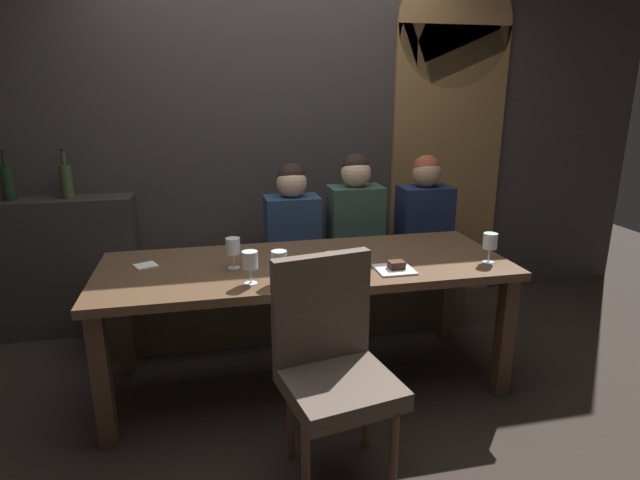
% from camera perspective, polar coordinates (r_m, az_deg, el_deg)
% --- Properties ---
extents(ground, '(9.00, 9.00, 0.00)m').
position_cam_1_polar(ground, '(3.15, -1.46, -15.31)').
color(ground, black).
extents(back_wall_tiled, '(6.00, 0.12, 3.00)m').
position_cam_1_polar(back_wall_tiled, '(3.89, -5.17, 14.02)').
color(back_wall_tiled, '#383330').
rests_on(back_wall_tiled, ground).
extents(arched_door, '(0.90, 0.05, 2.55)m').
position_cam_1_polar(arched_door, '(4.22, 13.91, 11.96)').
color(arched_door, olive).
rests_on(arched_door, ground).
extents(back_counter, '(1.10, 0.28, 0.95)m').
position_cam_1_polar(back_counter, '(4.00, -27.04, -2.64)').
color(back_counter, '#2F2B29').
rests_on(back_counter, ground).
extents(dining_table, '(2.20, 0.84, 0.74)m').
position_cam_1_polar(dining_table, '(2.86, -1.56, -4.11)').
color(dining_table, '#493422').
rests_on(dining_table, ground).
extents(banquette_bench, '(2.50, 0.44, 0.45)m').
position_cam_1_polar(banquette_bench, '(3.66, -3.60, -6.60)').
color(banquette_bench, '#4A3C2E').
rests_on(banquette_bench, ground).
extents(chair_near_side, '(0.51, 0.51, 0.98)m').
position_cam_1_polar(chair_near_side, '(2.25, 1.32, -12.67)').
color(chair_near_side, brown).
rests_on(chair_near_side, ground).
extents(diner_redhead, '(0.36, 0.24, 0.73)m').
position_cam_1_polar(diner_redhead, '(3.48, -3.06, 2.06)').
color(diner_redhead, navy).
rests_on(diner_redhead, banquette_bench).
extents(diner_bearded, '(0.36, 0.24, 0.79)m').
position_cam_1_polar(diner_bearded, '(3.55, 3.88, 2.79)').
color(diner_bearded, '#2D473D').
rests_on(diner_bearded, banquette_bench).
extents(diner_far_end, '(0.36, 0.24, 0.76)m').
position_cam_1_polar(diner_far_end, '(3.74, 11.38, 3.00)').
color(diner_far_end, '#192342').
rests_on(diner_far_end, banquette_bench).
extents(wine_bottle_dark_red, '(0.08, 0.08, 0.33)m').
position_cam_1_polar(wine_bottle_dark_red, '(3.93, -31.03, 5.50)').
color(wine_bottle_dark_red, black).
rests_on(wine_bottle_dark_red, back_counter).
extents(wine_bottle_pale_label, '(0.08, 0.08, 0.33)m').
position_cam_1_polar(wine_bottle_pale_label, '(3.82, -26.05, 5.93)').
color(wine_bottle_pale_label, '#384728').
rests_on(wine_bottle_pale_label, back_counter).
extents(wine_glass_end_right, '(0.08, 0.08, 0.16)m').
position_cam_1_polar(wine_glass_end_right, '(2.51, -7.69, -2.28)').
color(wine_glass_end_right, silver).
rests_on(wine_glass_end_right, dining_table).
extents(wine_glass_far_right, '(0.08, 0.08, 0.16)m').
position_cam_1_polar(wine_glass_far_right, '(2.50, -4.51, -2.25)').
color(wine_glass_far_right, silver).
rests_on(wine_glass_far_right, dining_table).
extents(wine_glass_near_left, '(0.08, 0.08, 0.16)m').
position_cam_1_polar(wine_glass_near_left, '(2.94, 18.16, -0.26)').
color(wine_glass_near_left, silver).
rests_on(wine_glass_near_left, dining_table).
extents(wine_glass_center_back, '(0.08, 0.08, 0.16)m').
position_cam_1_polar(wine_glass_center_back, '(2.74, -9.53, -0.75)').
color(wine_glass_center_back, silver).
rests_on(wine_glass_center_back, dining_table).
extents(espresso_cup, '(0.12, 0.12, 0.06)m').
position_cam_1_polar(espresso_cup, '(2.80, 1.18, -2.10)').
color(espresso_cup, white).
rests_on(espresso_cup, dining_table).
extents(dessert_plate, '(0.19, 0.19, 0.05)m').
position_cam_1_polar(dessert_plate, '(2.73, 8.24, -3.04)').
color(dessert_plate, white).
rests_on(dessert_plate, dining_table).
extents(folded_napkin, '(0.14, 0.14, 0.01)m').
position_cam_1_polar(folded_napkin, '(2.92, -18.59, -2.68)').
color(folded_napkin, silver).
rests_on(folded_napkin, dining_table).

